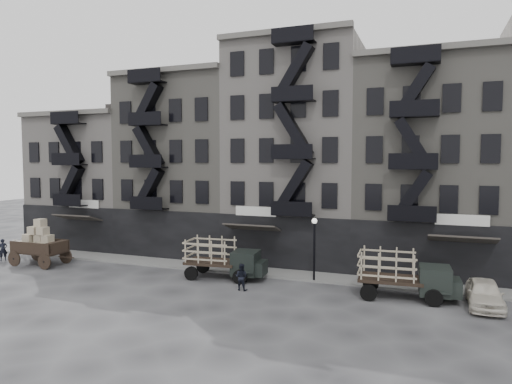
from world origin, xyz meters
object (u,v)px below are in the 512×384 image
(horse, at_px, (17,245))
(stake_truck_west, at_px, (223,256))
(car_east, at_px, (484,293))
(pedestrian_mid, at_px, (241,277))
(stake_truck_east, at_px, (405,272))
(pedestrian_west, at_px, (3,250))
(wagon, at_px, (39,239))

(horse, xyz_separation_m, stake_truck_west, (19.74, -0.81, 0.75))
(car_east, distance_m, pedestrian_mid, 13.91)
(stake_truck_east, bearing_deg, pedestrian_west, 178.35)
(horse, height_order, stake_truck_west, stake_truck_west)
(stake_truck_east, relative_size, car_east, 1.28)
(wagon, height_order, stake_truck_east, wagon)
(horse, relative_size, car_east, 0.43)
(stake_truck_west, bearing_deg, wagon, 179.90)
(wagon, distance_m, car_east, 31.16)
(wagon, relative_size, car_east, 0.93)
(wagon, bearing_deg, pedestrian_mid, -2.77)
(wagon, height_order, pedestrian_west, wagon)
(pedestrian_mid, bearing_deg, stake_truck_west, -42.42)
(stake_truck_east, xyz_separation_m, car_east, (4.21, -0.01, -0.85))
(wagon, xyz_separation_m, car_east, (31.12, 0.92, -1.25))
(horse, height_order, pedestrian_west, pedestrian_west)
(stake_truck_west, distance_m, pedestrian_west, 18.98)
(car_east, bearing_deg, pedestrian_west, -179.06)
(stake_truck_west, bearing_deg, pedestrian_mid, -49.23)
(wagon, distance_m, stake_truck_west, 15.14)
(stake_truck_west, xyz_separation_m, pedestrian_mid, (2.24, -2.17, -0.73))
(pedestrian_mid, bearing_deg, pedestrian_west, -0.82)
(car_east, bearing_deg, horse, 177.59)
(wagon, bearing_deg, stake_truck_west, 5.06)
(pedestrian_mid, bearing_deg, wagon, -1.11)
(stake_truck_east, xyz_separation_m, pedestrian_west, (-30.76, -0.85, -0.73))
(pedestrian_west, distance_m, pedestrian_mid, 21.19)
(stake_truck_east, relative_size, pedestrian_mid, 3.42)
(wagon, distance_m, pedestrian_west, 4.01)
(car_east, height_order, pedestrian_west, pedestrian_west)
(car_east, xyz_separation_m, pedestrian_mid, (-13.80, -1.74, 0.08))
(car_east, bearing_deg, pedestrian_mid, -173.24)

